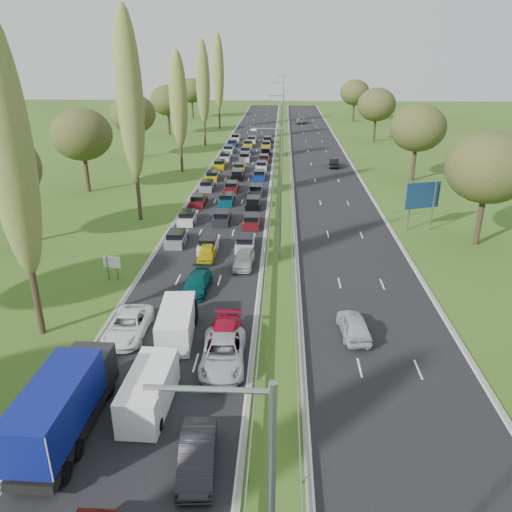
# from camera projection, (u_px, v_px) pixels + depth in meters

# --- Properties ---
(ground) EXTENTS (260.00, 260.00, 0.00)m
(ground) POSITION_uv_depth(u_px,v_px,m) (282.00, 171.00, 80.34)
(ground) COLOR #38541A
(ground) RESTS_ON ground
(near_carriageway) EXTENTS (10.50, 215.00, 0.04)m
(near_carriageway) POSITION_uv_depth(u_px,v_px,m) (241.00, 168.00, 82.99)
(near_carriageway) COLOR black
(near_carriageway) RESTS_ON ground
(far_carriageway) EXTENTS (10.50, 215.00, 0.04)m
(far_carriageway) POSITION_uv_depth(u_px,v_px,m) (323.00, 169.00, 82.32)
(far_carriageway) COLOR black
(far_carriageway) RESTS_ON ground
(central_reservation) EXTENTS (2.36, 215.00, 0.32)m
(central_reservation) POSITION_uv_depth(u_px,v_px,m) (282.00, 165.00, 82.44)
(central_reservation) COLOR gray
(central_reservation) RESTS_ON ground
(lamp_columns) EXTENTS (0.18, 140.18, 12.00)m
(lamp_columns) POSITION_uv_depth(u_px,v_px,m) (283.00, 135.00, 76.23)
(lamp_columns) COLOR gray
(lamp_columns) RESTS_ON ground
(poplar_row) EXTENTS (2.80, 127.80, 22.44)m
(poplar_row) POSITION_uv_depth(u_px,v_px,m) (161.00, 96.00, 65.52)
(poplar_row) COLOR #2D2116
(poplar_row) RESTS_ON ground
(woodland_left) EXTENTS (8.00, 166.00, 11.10)m
(woodland_left) POSITION_uv_depth(u_px,v_px,m) (72.00, 139.00, 62.69)
(woodland_left) COLOR #2D2116
(woodland_left) RESTS_ON ground
(woodland_right) EXTENTS (8.00, 153.00, 11.10)m
(woodland_right) POSITION_uv_depth(u_px,v_px,m) (434.00, 137.00, 64.14)
(woodland_right) COLOR #2D2116
(woodland_right) RESTS_ON ground
(traffic_queue_fill) EXTENTS (9.06, 69.31, 0.80)m
(traffic_queue_fill) POSITION_uv_depth(u_px,v_px,m) (239.00, 172.00, 78.22)
(traffic_queue_fill) COLOR slate
(traffic_queue_fill) RESTS_ON ground
(near_car_2) EXTENTS (2.56, 5.40, 1.49)m
(near_car_2) POSITION_uv_depth(u_px,v_px,m) (128.00, 325.00, 33.35)
(near_car_2) COLOR white
(near_car_2) RESTS_ON near_carriageway
(near_car_7) EXTENTS (2.19, 4.80, 1.36)m
(near_car_7) POSITION_uv_depth(u_px,v_px,m) (197.00, 283.00, 39.68)
(near_car_7) COLOR #044546
(near_car_7) RESTS_ON near_carriageway
(near_car_8) EXTENTS (1.68, 3.92, 1.32)m
(near_car_8) POSITION_uv_depth(u_px,v_px,m) (207.00, 253.00, 45.78)
(near_car_8) COLOR gold
(near_car_8) RESTS_ON near_carriageway
(near_car_9) EXTENTS (1.98, 4.69, 1.50)m
(near_car_9) POSITION_uv_depth(u_px,v_px,m) (197.00, 455.00, 22.59)
(near_car_9) COLOR black
(near_car_9) RESTS_ON near_carriageway
(near_car_10) EXTENTS (2.87, 5.80, 1.58)m
(near_car_10) POSITION_uv_depth(u_px,v_px,m) (223.00, 353.00, 30.18)
(near_car_10) COLOR #B1B7BC
(near_car_10) RESTS_ON near_carriageway
(near_car_11) EXTENTS (2.22, 5.36, 1.55)m
(near_car_11) POSITION_uv_depth(u_px,v_px,m) (225.00, 339.00, 31.71)
(near_car_11) COLOR #B50B28
(near_car_11) RESTS_ON near_carriageway
(near_car_12) EXTENTS (1.90, 4.30, 1.44)m
(near_car_12) POSITION_uv_depth(u_px,v_px,m) (244.00, 259.00, 44.21)
(near_car_12) COLOR silver
(near_car_12) RESTS_ON near_carriageway
(far_car_0) EXTENTS (2.12, 4.54, 1.51)m
(far_car_0) POSITION_uv_depth(u_px,v_px,m) (354.00, 325.00, 33.37)
(far_car_0) COLOR #AFB4B9
(far_car_0) RESTS_ON far_carriageway
(far_car_1) EXTENTS (1.85, 4.45, 1.43)m
(far_car_1) POSITION_uv_depth(u_px,v_px,m) (334.00, 163.00, 83.08)
(far_car_1) COLOR black
(far_car_1) RESTS_ON far_carriageway
(far_car_2) EXTENTS (2.62, 5.65, 1.57)m
(far_car_2) POSITION_uv_depth(u_px,v_px,m) (301.00, 120.00, 135.08)
(far_car_2) COLOR slate
(far_car_2) RESTS_ON far_carriageway
(blue_lorry) EXTENTS (2.35, 8.47, 3.58)m
(blue_lorry) POSITION_uv_depth(u_px,v_px,m) (65.00, 403.00, 24.23)
(blue_lorry) COLOR black
(blue_lorry) RESTS_ON near_carriageway
(white_van_front) EXTENTS (2.09, 5.32, 2.14)m
(white_van_front) POSITION_uv_depth(u_px,v_px,m) (150.00, 388.00, 26.57)
(white_van_front) COLOR white
(white_van_front) RESTS_ON near_carriageway
(white_van_rear) EXTENTS (2.11, 5.37, 2.16)m
(white_van_rear) POSITION_uv_depth(u_px,v_px,m) (177.00, 321.00, 33.17)
(white_van_rear) COLOR white
(white_van_rear) RESTS_ON near_carriageway
(info_sign) EXTENTS (1.50, 0.33, 2.10)m
(info_sign) POSITION_uv_depth(u_px,v_px,m) (112.00, 265.00, 41.41)
(info_sign) COLOR gray
(info_sign) RESTS_ON ground
(direction_sign) EXTENTS (3.80, 1.44, 5.20)m
(direction_sign) POSITION_uv_depth(u_px,v_px,m) (423.00, 198.00, 52.47)
(direction_sign) COLOR gray
(direction_sign) RESTS_ON ground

